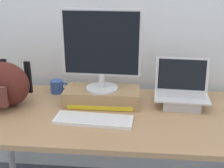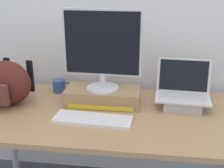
{
  "view_description": "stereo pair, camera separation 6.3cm",
  "coord_description": "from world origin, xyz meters",
  "px_view_note": "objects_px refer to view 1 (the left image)",
  "views": [
    {
      "loc": [
        0.14,
        -1.55,
        1.5
      ],
      "look_at": [
        0.0,
        0.0,
        0.91
      ],
      "focal_mm": 46.99,
      "sensor_mm": 36.0,
      "label": 1
    },
    {
      "loc": [
        0.21,
        -1.54,
        1.5
      ],
      "look_at": [
        0.0,
        0.0,
        0.91
      ],
      "focal_mm": 46.99,
      "sensor_mm": 36.0,
      "label": 2
    }
  ],
  "objects_px": {
    "external_keyboard": "(94,120)",
    "coffee_mug": "(57,87)",
    "desktop_monitor": "(101,49)",
    "plush_toy": "(1,82)",
    "open_laptop": "(181,96)",
    "messenger_backpack": "(5,84)",
    "toner_box_yellow": "(102,96)"
  },
  "relations": [
    {
      "from": "desktop_monitor",
      "to": "messenger_backpack",
      "type": "distance_m",
      "value": 0.63
    },
    {
      "from": "desktop_monitor",
      "to": "external_keyboard",
      "type": "bearing_deg",
      "value": -92.03
    },
    {
      "from": "open_laptop",
      "to": "coffee_mug",
      "type": "height_order",
      "value": "open_laptop"
    },
    {
      "from": "coffee_mug",
      "to": "plush_toy",
      "type": "relative_size",
      "value": 1.1
    },
    {
      "from": "coffee_mug",
      "to": "open_laptop",
      "type": "bearing_deg",
      "value": -9.01
    },
    {
      "from": "messenger_backpack",
      "to": "toner_box_yellow",
      "type": "bearing_deg",
      "value": 20.55
    },
    {
      "from": "toner_box_yellow",
      "to": "open_laptop",
      "type": "relative_size",
      "value": 1.37
    },
    {
      "from": "desktop_monitor",
      "to": "messenger_backpack",
      "type": "bearing_deg",
      "value": -171.1
    },
    {
      "from": "plush_toy",
      "to": "coffee_mug",
      "type": "bearing_deg",
      "value": -2.42
    },
    {
      "from": "desktop_monitor",
      "to": "plush_toy",
      "type": "height_order",
      "value": "desktop_monitor"
    },
    {
      "from": "desktop_monitor",
      "to": "plush_toy",
      "type": "relative_size",
      "value": 4.21
    },
    {
      "from": "external_keyboard",
      "to": "toner_box_yellow",
      "type": "bearing_deg",
      "value": 89.76
    },
    {
      "from": "desktop_monitor",
      "to": "toner_box_yellow",
      "type": "bearing_deg",
      "value": 89.3
    },
    {
      "from": "coffee_mug",
      "to": "plush_toy",
      "type": "xyz_separation_m",
      "value": [
        -0.41,
        0.02,
        0.01
      ]
    },
    {
      "from": "open_laptop",
      "to": "plush_toy",
      "type": "height_order",
      "value": "open_laptop"
    },
    {
      "from": "open_laptop",
      "to": "messenger_backpack",
      "type": "distance_m",
      "value": 1.09
    },
    {
      "from": "external_keyboard",
      "to": "plush_toy",
      "type": "xyz_separation_m",
      "value": [
        -0.72,
        0.42,
        0.05
      ]
    },
    {
      "from": "desktop_monitor",
      "to": "coffee_mug",
      "type": "bearing_deg",
      "value": 156.83
    },
    {
      "from": "open_laptop",
      "to": "plush_toy",
      "type": "xyz_separation_m",
      "value": [
        -1.23,
        0.15,
        -0.0
      ]
    },
    {
      "from": "toner_box_yellow",
      "to": "plush_toy",
      "type": "xyz_separation_m",
      "value": [
        -0.74,
        0.17,
        0.01
      ]
    },
    {
      "from": "desktop_monitor",
      "to": "open_laptop",
      "type": "bearing_deg",
      "value": 4.59
    },
    {
      "from": "desktop_monitor",
      "to": "open_laptop",
      "type": "distance_m",
      "value": 0.57
    },
    {
      "from": "toner_box_yellow",
      "to": "external_keyboard",
      "type": "relative_size",
      "value": 1.05
    },
    {
      "from": "desktop_monitor",
      "to": "messenger_backpack",
      "type": "xyz_separation_m",
      "value": [
        -0.59,
        -0.07,
        -0.21
      ]
    },
    {
      "from": "toner_box_yellow",
      "to": "external_keyboard",
      "type": "xyz_separation_m",
      "value": [
        -0.02,
        -0.25,
        -0.04
      ]
    },
    {
      "from": "open_laptop",
      "to": "messenger_backpack",
      "type": "relative_size",
      "value": 0.93
    },
    {
      "from": "open_laptop",
      "to": "plush_toy",
      "type": "relative_size",
      "value": 2.92
    },
    {
      "from": "external_keyboard",
      "to": "coffee_mug",
      "type": "xyz_separation_m",
      "value": [
        -0.31,
        0.4,
        0.03
      ]
    },
    {
      "from": "toner_box_yellow",
      "to": "coffee_mug",
      "type": "distance_m",
      "value": 0.36
    },
    {
      "from": "messenger_backpack",
      "to": "plush_toy",
      "type": "height_order",
      "value": "messenger_backpack"
    },
    {
      "from": "open_laptop",
      "to": "desktop_monitor",
      "type": "bearing_deg",
      "value": -173.93
    },
    {
      "from": "coffee_mug",
      "to": "plush_toy",
      "type": "bearing_deg",
      "value": 177.58
    }
  ]
}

